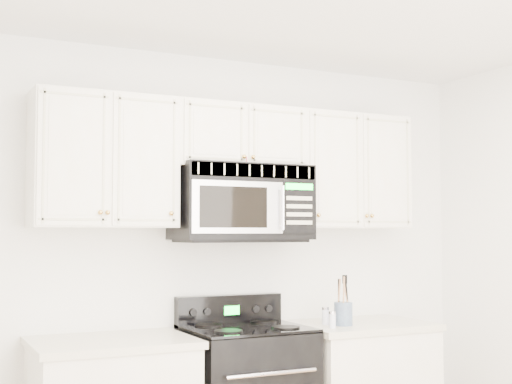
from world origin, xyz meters
TOP-DOWN VIEW (x-y plane):
  - room at (0.00, 0.00)m, footprint 3.51×3.51m
  - upper_cabinets at (-0.00, 1.58)m, footprint 2.44×0.37m
  - microwave at (0.02, 1.54)m, footprint 0.82×0.46m
  - utensil_crock at (0.63, 1.35)m, footprint 0.11×0.11m
  - shaker_salt at (0.50, 1.28)m, footprint 0.04×0.04m
  - shaker_pepper at (0.55, 1.43)m, footprint 0.05×0.05m

SIDE VIEW (x-z plane):
  - shaker_salt at x=0.50m, z-range 0.92..1.02m
  - shaker_pepper at x=0.55m, z-range 0.92..1.03m
  - utensil_crock at x=0.63m, z-range 0.85..1.15m
  - room at x=0.00m, z-range 0.00..2.60m
  - microwave at x=0.02m, z-range 1.45..1.90m
  - upper_cabinets at x=0.00m, z-range 1.56..2.31m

